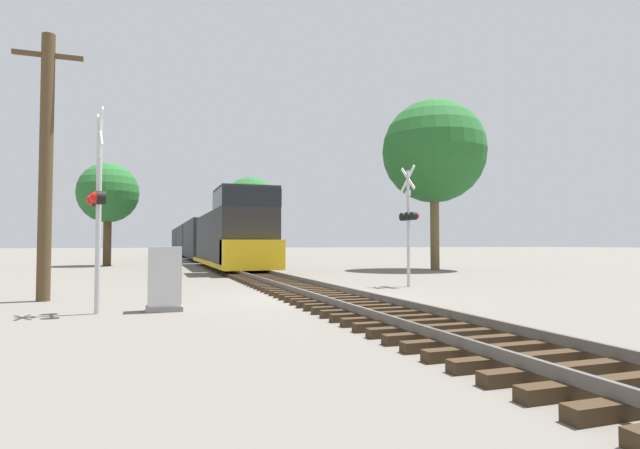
{
  "coord_description": "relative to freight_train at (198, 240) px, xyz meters",
  "views": [
    {
      "loc": [
        -4.77,
        -13.96,
        1.58
      ],
      "look_at": [
        1.79,
        5.2,
        2.37
      ],
      "focal_mm": 28.0,
      "sensor_mm": 36.0,
      "label": 1
    }
  ],
  "objects": [
    {
      "name": "ground_plane",
      "position": [
        0.0,
        -38.54,
        -1.97
      ],
      "size": [
        400.0,
        400.0,
        0.0
      ],
      "primitive_type": "plane",
      "color": "#666059"
    },
    {
      "name": "rail_track_bed",
      "position": [
        0.0,
        -38.54,
        -1.83
      ],
      "size": [
        2.6,
        160.0,
        0.31
      ],
      "color": "#382819",
      "rests_on": "ground"
    },
    {
      "name": "freight_train",
      "position": [
        0.0,
        0.0,
        0.0
      ],
      "size": [
        3.0,
        59.63,
        4.51
      ],
      "color": "#232326",
      "rests_on": "ground"
    },
    {
      "name": "crossing_signal_near",
      "position": [
        -5.9,
        -40.17,
        0.57
      ],
      "size": [
        0.49,
        1.01,
        4.64
      ],
      "rotation": [
        0.0,
        0.0,
        -1.36
      ],
      "color": "#B7B7BC",
      "rests_on": "ground"
    },
    {
      "name": "crossing_signal_far",
      "position": [
        4.35,
        -36.07,
        0.55
      ],
      "size": [
        0.38,
        1.01,
        4.48
      ],
      "rotation": [
        0.0,
        0.0,
        1.64
      ],
      "color": "#B7B7BC",
      "rests_on": "ground"
    },
    {
      "name": "relay_cabinet",
      "position": [
        -4.42,
        -40.16,
        -1.22
      ],
      "size": [
        0.83,
        0.61,
        1.51
      ],
      "color": "slate",
      "rests_on": "ground"
    },
    {
      "name": "utility_pole",
      "position": [
        -7.53,
        -36.95,
        1.86
      ],
      "size": [
        1.8,
        0.36,
        7.48
      ],
      "color": "#4C3A23",
      "rests_on": "ground"
    },
    {
      "name": "tree_far_right",
      "position": [
        11.7,
        -26.02,
        5.27
      ],
      "size": [
        6.32,
        6.32,
        10.43
      ],
      "color": "brown",
      "rests_on": "ground"
    },
    {
      "name": "tree_mid_background",
      "position": [
        -7.65,
        -13.56,
        3.26
      ],
      "size": [
        4.3,
        4.3,
        7.44
      ],
      "color": "#473521",
      "rests_on": "ground"
    },
    {
      "name": "tree_deep_background",
      "position": [
        6.09,
        3.53,
        3.9
      ],
      "size": [
        6.61,
        6.61,
        9.18
      ],
      "color": "brown",
      "rests_on": "ground"
    }
  ]
}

